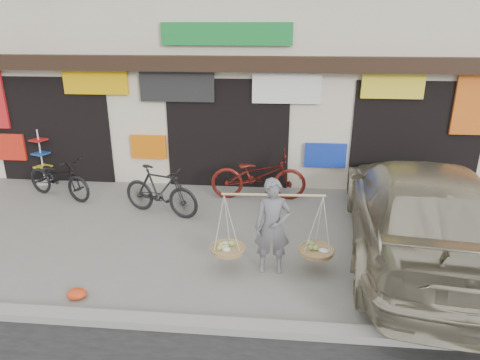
# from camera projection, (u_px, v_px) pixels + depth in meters

# --- Properties ---
(ground) EXTENTS (70.00, 70.00, 0.00)m
(ground) POSITION_uv_depth(u_px,v_px,m) (205.00, 254.00, 7.73)
(ground) COLOR gray
(ground) RESTS_ON ground
(kerb) EXTENTS (70.00, 0.25, 0.12)m
(kerb) POSITION_uv_depth(u_px,v_px,m) (180.00, 323.00, 5.84)
(kerb) COLOR gray
(kerb) RESTS_ON ground
(shophouse_block) EXTENTS (14.00, 6.32, 7.00)m
(shophouse_block) POSITION_uv_depth(u_px,v_px,m) (239.00, 41.00, 12.55)
(shophouse_block) COLOR beige
(shophouse_block) RESTS_ON ground
(street_vendor) EXTENTS (2.02, 0.63, 1.63)m
(street_vendor) POSITION_uv_depth(u_px,v_px,m) (272.00, 230.00, 6.95)
(street_vendor) COLOR slate
(street_vendor) RESTS_ON ground
(bike_0) EXTENTS (2.02, 1.31, 1.00)m
(bike_0) POSITION_uv_depth(u_px,v_px,m) (59.00, 178.00, 10.08)
(bike_0) COLOR black
(bike_0) RESTS_ON ground
(bike_1) EXTENTS (1.89, 1.06, 1.09)m
(bike_1) POSITION_uv_depth(u_px,v_px,m) (160.00, 191.00, 9.16)
(bike_1) COLOR black
(bike_1) RESTS_ON ground
(bike_2) EXTENTS (2.25, 0.85, 1.17)m
(bike_2) POSITION_uv_depth(u_px,v_px,m) (258.00, 175.00, 9.99)
(bike_2) COLOR #5C150F
(bike_2) RESTS_ON ground
(suv) EXTENTS (3.08, 6.14, 1.71)m
(suv) POSITION_uv_depth(u_px,v_px,m) (421.00, 210.00, 7.46)
(suv) COLOR #B2AA90
(suv) RESTS_ON ground
(display_rack) EXTENTS (0.44, 0.44, 1.43)m
(display_rack) POSITION_uv_depth(u_px,v_px,m) (42.00, 162.00, 10.98)
(display_rack) COLOR silver
(display_rack) RESTS_ON ground
(red_bag) EXTENTS (0.31, 0.25, 0.14)m
(red_bag) POSITION_uv_depth(u_px,v_px,m) (77.00, 294.00, 6.46)
(red_bag) COLOR red
(red_bag) RESTS_ON ground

